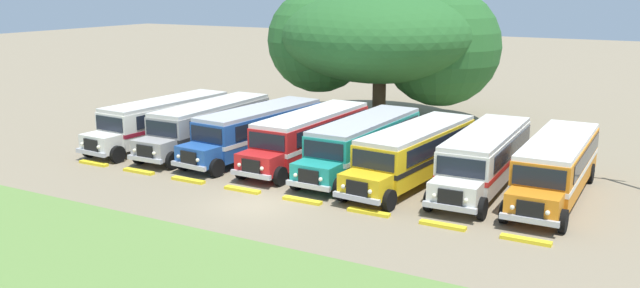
{
  "coord_description": "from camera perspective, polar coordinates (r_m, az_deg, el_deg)",
  "views": [
    {
      "loc": [
        17.01,
        -24.27,
        9.93
      ],
      "look_at": [
        0.0,
        6.26,
        1.6
      ],
      "focal_mm": 37.56,
      "sensor_mm": 36.0,
      "label": 1
    }
  ],
  "objects": [
    {
      "name": "parked_bus_slot_7",
      "position": [
        33.83,
        19.5,
        -1.67
      ],
      "size": [
        2.73,
        10.85,
        2.82
      ],
      "rotation": [
        0.0,
        0.0,
        -1.57
      ],
      "color": "orange",
      "rests_on": "ground_plane"
    },
    {
      "name": "curb_wheelstop_0",
      "position": [
        40.03,
        -18.72,
        -1.57
      ],
      "size": [
        2.0,
        0.36,
        0.15
      ],
      "primitive_type": "cube",
      "color": "yellow",
      "rests_on": "ground_plane"
    },
    {
      "name": "curb_wheelstop_7",
      "position": [
        28.0,
        17.13,
        -7.83
      ],
      "size": [
        2.0,
        0.36,
        0.15
      ],
      "primitive_type": "cube",
      "color": "yellow",
      "rests_on": "ground_plane"
    },
    {
      "name": "parked_bus_slot_2",
      "position": [
        39.9,
        -5.38,
        1.27
      ],
      "size": [
        3.45,
        10.96,
        2.82
      ],
      "rotation": [
        0.0,
        0.0,
        -1.65
      ],
      "color": "#23519E",
      "rests_on": "ground_plane"
    },
    {
      "name": "parked_bus_slot_1",
      "position": [
        41.92,
        -9.42,
        1.74
      ],
      "size": [
        2.77,
        10.85,
        2.82
      ],
      "rotation": [
        0.0,
        0.0,
        -1.56
      ],
      "color": "#9E9993",
      "rests_on": "ground_plane"
    },
    {
      "name": "broad_shade_tree",
      "position": [
        50.0,
        5.67,
        9.08
      ],
      "size": [
        16.56,
        14.86,
        10.7
      ],
      "color": "brown",
      "rests_on": "ground_plane"
    },
    {
      "name": "curb_wheelstop_1",
      "position": [
        37.61,
        -15.18,
        -2.26
      ],
      "size": [
        2.0,
        0.36,
        0.15
      ],
      "primitive_type": "cube",
      "color": "yellow",
      "rests_on": "ground_plane"
    },
    {
      "name": "curb_wheelstop_4",
      "position": [
        31.51,
        -1.52,
        -4.82
      ],
      "size": [
        2.0,
        0.36,
        0.15
      ],
      "primitive_type": "cube",
      "color": "yellow",
      "rests_on": "ground_plane"
    },
    {
      "name": "ground_plane",
      "position": [
        31.25,
        -5.62,
        -5.19
      ],
      "size": [
        220.0,
        220.0,
        0.0
      ],
      "primitive_type": "plane",
      "color": "#84755B"
    },
    {
      "name": "curb_wheelstop_6",
      "position": [
        28.81,
        10.41,
        -6.83
      ],
      "size": [
        2.0,
        0.36,
        0.15
      ],
      "primitive_type": "cube",
      "color": "yellow",
      "rests_on": "ground_plane"
    },
    {
      "name": "parked_bus_slot_0",
      "position": [
        43.76,
        -13.18,
        2.05
      ],
      "size": [
        3.2,
        10.91,
        2.82
      ],
      "rotation": [
        0.0,
        0.0,
        -1.63
      ],
      "color": "silver",
      "rests_on": "ground_plane"
    },
    {
      "name": "foreground_grass_strip",
      "position": [
        25.4,
        -16.39,
        -10.18
      ],
      "size": [
        80.0,
        9.09,
        0.01
      ],
      "primitive_type": "cube",
      "color": "olive",
      "rests_on": "ground_plane"
    },
    {
      "name": "parked_bus_slot_4",
      "position": [
        36.5,
        3.7,
        0.15
      ],
      "size": [
        2.89,
        10.87,
        2.82
      ],
      "rotation": [
        0.0,
        0.0,
        -1.59
      ],
      "color": "teal",
      "rests_on": "ground_plane"
    },
    {
      "name": "curb_wheelstop_3",
      "position": [
        33.32,
        -6.63,
        -3.89
      ],
      "size": [
        2.0,
        0.36,
        0.15
      ],
      "primitive_type": "cube",
      "color": "yellow",
      "rests_on": "ground_plane"
    },
    {
      "name": "parked_bus_slot_5",
      "position": [
        34.73,
        8.07,
        -0.64
      ],
      "size": [
        3.52,
        10.97,
        2.82
      ],
      "rotation": [
        0.0,
        0.0,
        -1.66
      ],
      "color": "yellow",
      "rests_on": "ground_plane"
    },
    {
      "name": "curb_wheelstop_2",
      "position": [
        35.36,
        -11.17,
        -3.04
      ],
      "size": [
        2.0,
        0.36,
        0.15
      ],
      "primitive_type": "cube",
      "color": "yellow",
      "rests_on": "ground_plane"
    },
    {
      "name": "parked_bus_slot_6",
      "position": [
        34.46,
        13.85,
        -1.01
      ],
      "size": [
        2.9,
        10.87,
        2.82
      ],
      "rotation": [
        0.0,
        0.0,
        -1.55
      ],
      "color": "silver",
      "rests_on": "ground_plane"
    },
    {
      "name": "parked_bus_slot_3",
      "position": [
        38.28,
        -0.86,
        0.8
      ],
      "size": [
        2.88,
        10.86,
        2.82
      ],
      "rotation": [
        0.0,
        0.0,
        -1.59
      ],
      "color": "red",
      "rests_on": "ground_plane"
    },
    {
      "name": "curb_wheelstop_5",
      "position": [
        30.0,
        4.16,
        -5.81
      ],
      "size": [
        2.0,
        0.36,
        0.15
      ],
      "primitive_type": "cube",
      "color": "yellow",
      "rests_on": "ground_plane"
    }
  ]
}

